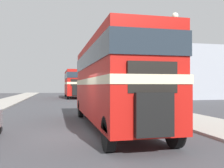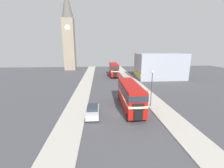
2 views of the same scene
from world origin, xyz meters
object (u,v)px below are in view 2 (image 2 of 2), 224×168
object	(u,v)px
church_tower	(68,30)
double_decker_bus	(130,94)
car_parked_near	(93,111)
pedestrian_walking	(148,93)
street_lamp	(152,83)
bus_distant	(114,69)

from	to	relation	value
church_tower	double_decker_bus	bearing A→B (deg)	-69.46
car_parked_near	church_tower	distance (m)	53.86
pedestrian_walking	street_lamp	world-z (taller)	street_lamp
car_parked_near	church_tower	world-z (taller)	church_tower
car_parked_near	street_lamp	xyz separation A→B (m)	(9.40, 2.81, 3.19)
car_parked_near	church_tower	size ratio (longest dim) A/B	0.13
double_decker_bus	street_lamp	world-z (taller)	street_lamp
street_lamp	church_tower	xyz separation A→B (m)	(-21.39, 47.06, 13.25)
car_parked_near	pedestrian_walking	bearing A→B (deg)	33.23
pedestrian_walking	street_lamp	xyz separation A→B (m)	(-0.83, -3.89, 2.86)
bus_distant	car_parked_near	bearing A→B (deg)	-100.82
double_decker_bus	car_parked_near	bearing A→B (deg)	-157.94
double_decker_bus	church_tower	bearing A→B (deg)	110.54
bus_distant	car_parked_near	xyz separation A→B (m)	(-6.01, -31.41, -1.86)
car_parked_near	pedestrian_walking	size ratio (longest dim) A/B	2.51
bus_distant	street_lamp	xyz separation A→B (m)	(3.39, -28.60, 1.33)
double_decker_bus	bus_distant	bearing A→B (deg)	89.61
car_parked_near	double_decker_bus	bearing A→B (deg)	22.06
bus_distant	pedestrian_walking	xyz separation A→B (m)	(4.22, -24.71, -1.53)
car_parked_near	street_lamp	size ratio (longest dim) A/B	0.74
bus_distant	church_tower	xyz separation A→B (m)	(-18.00, 18.45, 14.58)
double_decker_bus	church_tower	size ratio (longest dim) A/B	0.32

